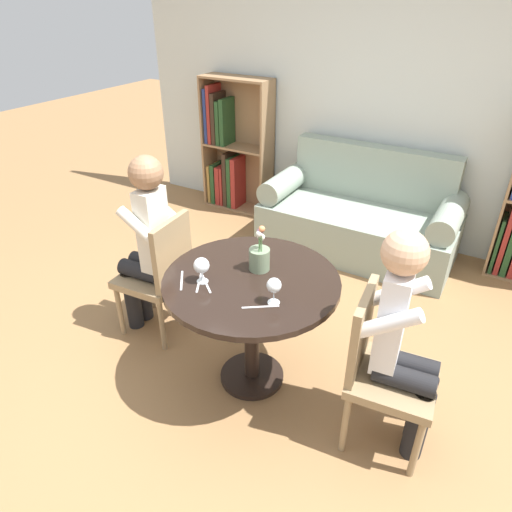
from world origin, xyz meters
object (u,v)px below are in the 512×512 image
person_left (146,243)px  wine_glass_left (201,266)px  bookshelf_left (231,151)px  wine_glass_right (274,286)px  person_right (404,342)px  flower_vase (260,256)px  chair_left (161,272)px  couch (359,219)px  chair_right (380,365)px

person_left → wine_glass_left: size_ratio=8.81×
bookshelf_left → wine_glass_left: size_ratio=9.42×
bookshelf_left → wine_glass_right: (1.77, -2.32, 0.23)m
person_right → flower_vase: bearing=76.7°
chair_left → person_left: person_left is taller
flower_vase → wine_glass_left: bearing=-127.4°
person_right → flower_vase: size_ratio=4.38×
person_right → flower_vase: (-0.87, 0.11, 0.16)m
person_left → wine_glass_right: person_left is taller
chair_left → flower_vase: bearing=86.6°
couch → chair_right: (0.77, -1.94, 0.18)m
person_right → bookshelf_left: bearing=41.9°
chair_right → person_right: person_right is taller
wine_glass_left → person_left: bearing=159.1°
chair_right → bookshelf_left: bearing=40.6°
chair_left → person_left: 0.22m
person_left → flower_vase: size_ratio=4.52×
couch → flower_vase: size_ratio=5.97×
bookshelf_left → chair_right: bookshelf_left is taller
couch → person_left: 2.07m
chair_left → chair_right: bearing=81.4°
chair_left → person_left: bearing=-86.9°
person_right → wine_glass_right: (-0.64, -0.13, 0.18)m
person_right → wine_glass_right: 0.68m
chair_right → person_right: bearing=-85.9°
wine_glass_left → person_right: bearing=8.3°
couch → bookshelf_left: 1.61m
wine_glass_right → flower_vase: flower_vase is taller
chair_left → wine_glass_left: bearing=60.9°
flower_vase → person_left: bearing=-178.4°
bookshelf_left → person_right: (2.42, -2.19, 0.06)m
chair_left → wine_glass_left: size_ratio=6.11×
chair_left → chair_right: same height
bookshelf_left → wine_glass_left: 2.72m
couch → chair_right: 2.10m
chair_left → person_right: person_right is taller
bookshelf_left → person_right: size_ratio=1.10×
person_right → wine_glass_left: person_right is taller
person_left → wine_glass_left: (0.64, -0.24, 0.15)m
bookshelf_left → person_left: bearing=-71.4°
wine_glass_left → couch: bearing=84.1°
bookshelf_left → chair_right: (2.33, -2.21, -0.13)m
couch → wine_glass_right: bearing=-84.1°
flower_vase → chair_right: bearing=-9.2°
wine_glass_left → flower_vase: size_ratio=0.51×
bookshelf_left → person_left: (0.71, -2.10, 0.08)m
chair_left → wine_glass_left: chair_left is taller
flower_vase → couch: bearing=89.7°
chair_right → wine_glass_right: 0.67m
chair_right → wine_glass_left: size_ratio=6.11×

